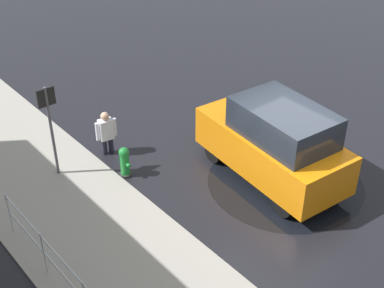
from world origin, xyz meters
The scene contains 7 objects.
ground_plane centered at (0.00, 0.00, 0.00)m, with size 60.00×60.00×0.00m, color black.
kerb_strip centered at (0.00, 4.20, 0.02)m, with size 24.00×3.20×0.04m, color gray.
moving_hatchback centered at (0.55, -0.25, 1.03)m, with size 4.05×2.07×2.06m.
fire_hydrant centered at (2.93, 2.44, 0.40)m, with size 0.42×0.31×0.80m.
pedestrian centered at (4.05, 2.23, 0.68)m, with size 0.30×0.56×1.22m.
sign_post centered at (4.05, 3.68, 1.58)m, with size 0.07×0.44×2.40m.
puddle_patch centered at (0.20, -0.38, 0.00)m, with size 3.78×3.78×0.01m, color black.
Camera 1 is at (-6.30, 8.08, 7.84)m, focal length 50.00 mm.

